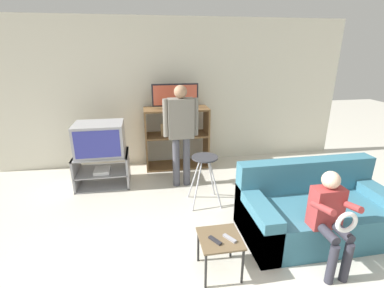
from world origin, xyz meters
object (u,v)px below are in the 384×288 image
object	(u,v)px
media_shelf	(177,137)
person_standing_adult	(181,127)
snack_table	(220,242)
person_seated_child	(331,214)
remote_control_white	(230,238)
folding_stool	(205,166)
tv_stand	(103,170)
couch	(315,211)
television_main	(100,139)
television_flat	(175,97)
remote_control_black	(215,240)

from	to	relation	value
media_shelf	person_standing_adult	size ratio (longest dim) A/B	0.71
media_shelf	snack_table	world-z (taller)	media_shelf
person_seated_child	remote_control_white	bearing A→B (deg)	176.97
remote_control_white	person_standing_adult	xyz separation A→B (m)	(-0.19, 1.93, 0.55)
snack_table	remote_control_white	size ratio (longest dim) A/B	2.76
folding_stool	snack_table	distance (m)	1.32
person_standing_adult	folding_stool	bearing A→B (deg)	-68.27
folding_stool	media_shelf	bearing A→B (deg)	99.00
tv_stand	couch	xyz separation A→B (m)	(2.61, -1.71, 0.02)
television_main	person_standing_adult	size ratio (longest dim) A/B	0.46
media_shelf	television_flat	world-z (taller)	television_flat
media_shelf	couch	world-z (taller)	media_shelf
couch	remote_control_white	bearing A→B (deg)	-159.22
couch	media_shelf	bearing A→B (deg)	121.13
snack_table	television_main	bearing A→B (deg)	122.01
snack_table	tv_stand	bearing A→B (deg)	122.28
folding_stool	television_flat	bearing A→B (deg)	99.55
television_flat	snack_table	xyz separation A→B (m)	(0.09, -2.65, -0.95)
remote_control_black	snack_table	bearing A→B (deg)	2.79
tv_stand	television_flat	xyz separation A→B (m)	(1.24, 0.53, 1.04)
remote_control_white	couch	size ratio (longest dim) A/B	0.08
folding_stool	couch	distance (m)	1.47
media_shelf	couch	size ratio (longest dim) A/B	0.66
remote_control_black	remote_control_white	distance (m)	0.14
tv_stand	person_seated_child	distance (m)	3.28
folding_stool	snack_table	xyz separation A→B (m)	(-0.13, -1.29, -0.23)
couch	person_standing_adult	size ratio (longest dim) A/B	1.08
tv_stand	remote_control_black	distance (m)	2.51
television_main	remote_control_black	xyz separation A→B (m)	(1.27, -2.18, -0.36)
tv_stand	media_shelf	bearing A→B (deg)	23.21
tv_stand	television_flat	bearing A→B (deg)	23.05
media_shelf	person_standing_adult	world-z (taller)	person_standing_adult
media_shelf	tv_stand	bearing A→B (deg)	-156.79
tv_stand	remote_control_black	world-z (taller)	tv_stand
media_shelf	couch	xyz separation A→B (m)	(1.36, -2.24, -0.28)
television_flat	television_main	bearing A→B (deg)	-157.41
television_flat	folding_stool	size ratio (longest dim) A/B	1.13
media_shelf	person_standing_adult	distance (m)	0.87
remote_control_black	person_standing_adult	world-z (taller)	person_standing_adult
television_main	folding_stool	distance (m)	1.70
snack_table	couch	distance (m)	1.34
television_main	remote_control_white	xyz separation A→B (m)	(1.42, -2.17, -0.36)
snack_table	person_seated_child	distance (m)	1.09
television_flat	couch	xyz separation A→B (m)	(1.37, -2.23, -1.02)
snack_table	person_seated_child	bearing A→B (deg)	-4.83
television_main	media_shelf	bearing A→B (deg)	22.76
television_main	snack_table	size ratio (longest dim) A/B	1.82
person_standing_adult	person_seated_child	bearing A→B (deg)	-59.50
person_standing_adult	snack_table	bearing A→B (deg)	-86.81
television_flat	person_standing_adult	distance (m)	0.83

